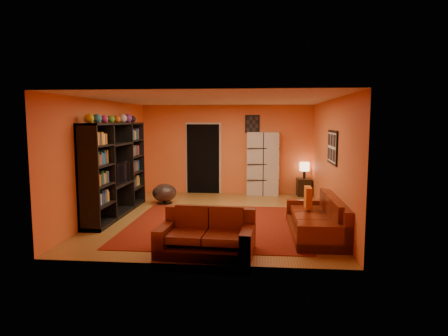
# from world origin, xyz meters

# --- Properties ---
(floor) EXTENTS (6.00, 6.00, 0.00)m
(floor) POSITION_xyz_m (0.00, 0.00, 0.00)
(floor) COLOR brown
(floor) RESTS_ON ground
(ceiling) EXTENTS (6.00, 6.00, 0.00)m
(ceiling) POSITION_xyz_m (0.00, 0.00, 2.60)
(ceiling) COLOR white
(ceiling) RESTS_ON wall_back
(wall_back) EXTENTS (6.00, 0.00, 6.00)m
(wall_back) POSITION_xyz_m (0.00, 3.00, 1.30)
(wall_back) COLOR orange
(wall_back) RESTS_ON floor
(wall_front) EXTENTS (6.00, 0.00, 6.00)m
(wall_front) POSITION_xyz_m (0.00, -3.00, 1.30)
(wall_front) COLOR orange
(wall_front) RESTS_ON floor
(wall_left) EXTENTS (0.00, 6.00, 6.00)m
(wall_left) POSITION_xyz_m (-2.50, 0.00, 1.30)
(wall_left) COLOR orange
(wall_left) RESTS_ON floor
(wall_right) EXTENTS (0.00, 6.00, 6.00)m
(wall_right) POSITION_xyz_m (2.50, 0.00, 1.30)
(wall_right) COLOR orange
(wall_right) RESTS_ON floor
(rug) EXTENTS (3.60, 3.60, 0.01)m
(rug) POSITION_xyz_m (0.10, -0.70, 0.01)
(rug) COLOR #5E150A
(rug) RESTS_ON floor
(doorway) EXTENTS (0.95, 0.10, 2.04)m
(doorway) POSITION_xyz_m (-0.70, 2.96, 1.02)
(doorway) COLOR black
(doorway) RESTS_ON floor
(wall_art_right) EXTENTS (0.03, 1.00, 0.70)m
(wall_art_right) POSITION_xyz_m (2.48, -0.30, 1.60)
(wall_art_right) COLOR black
(wall_art_right) RESTS_ON wall_right
(wall_art_back) EXTENTS (0.42, 0.03, 0.52)m
(wall_art_back) POSITION_xyz_m (0.75, 2.98, 2.05)
(wall_art_back) COLOR black
(wall_art_back) RESTS_ON wall_back
(entertainment_unit) EXTENTS (0.45, 3.00, 2.10)m
(entertainment_unit) POSITION_xyz_m (-2.27, 0.00, 1.05)
(entertainment_unit) COLOR black
(entertainment_unit) RESTS_ON floor
(tv) EXTENTS (0.86, 0.11, 0.50)m
(tv) POSITION_xyz_m (-2.23, 0.07, 0.97)
(tv) COLOR black
(tv) RESTS_ON entertainment_unit
(sofa) EXTENTS (0.96, 2.28, 0.85)m
(sofa) POSITION_xyz_m (2.14, -1.23, 0.28)
(sofa) COLOR #52170A
(sofa) RESTS_ON rug
(loveseat) EXTENTS (1.59, 1.02, 0.85)m
(loveseat) POSITION_xyz_m (0.14, -2.42, 0.28)
(loveseat) COLOR #52170A
(loveseat) RESTS_ON rug
(throw_pillow) EXTENTS (0.12, 0.42, 0.42)m
(throw_pillow) POSITION_xyz_m (1.95, -0.78, 0.63)
(throw_pillow) COLOR #CF5A17
(throw_pillow) RESTS_ON sofa
(coffee_table) EXTENTS (0.83, 0.83, 0.42)m
(coffee_table) POSITION_xyz_m (-0.33, -1.20, 0.38)
(coffee_table) COLOR silver
(coffee_table) RESTS_ON floor
(storage_cabinet) EXTENTS (0.94, 0.48, 1.82)m
(storage_cabinet) POSITION_xyz_m (1.08, 2.80, 0.91)
(storage_cabinet) COLOR beige
(storage_cabinet) RESTS_ON floor
(bowl_chair) EXTENTS (0.62, 0.62, 0.51)m
(bowl_chair) POSITION_xyz_m (-1.48, 1.32, 0.28)
(bowl_chair) COLOR black
(bowl_chair) RESTS_ON floor
(side_table) EXTENTS (0.42, 0.42, 0.50)m
(side_table) POSITION_xyz_m (2.25, 2.75, 0.25)
(side_table) COLOR black
(side_table) RESTS_ON floor
(table_lamp) EXTENTS (0.28, 0.28, 0.46)m
(table_lamp) POSITION_xyz_m (2.25, 2.75, 0.83)
(table_lamp) COLOR black
(table_lamp) RESTS_ON side_table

